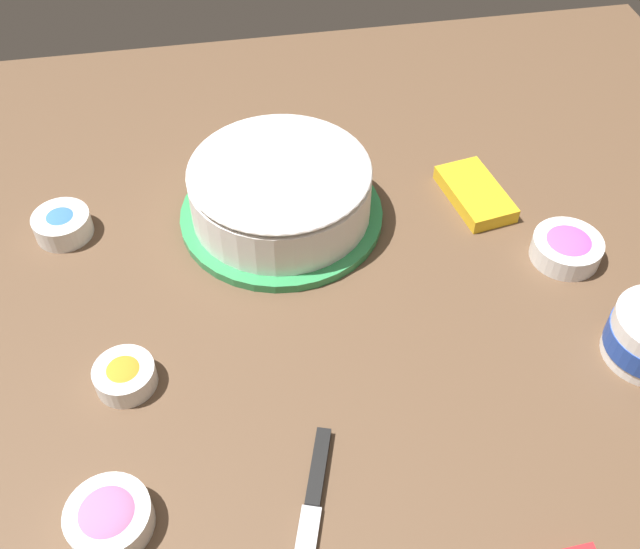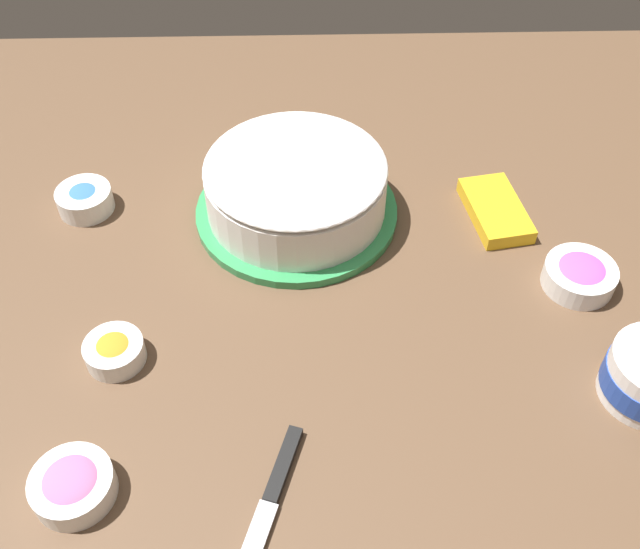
# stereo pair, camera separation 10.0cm
# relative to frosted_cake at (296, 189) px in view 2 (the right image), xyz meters

# --- Properties ---
(ground_plane) EXTENTS (1.54, 1.54, 0.00)m
(ground_plane) POSITION_rel_frosted_cake_xyz_m (-0.24, -0.05, -0.05)
(ground_plane) COLOR brown
(frosted_cake) EXTENTS (0.31, 0.31, 0.11)m
(frosted_cake) POSITION_rel_frosted_cake_xyz_m (0.00, 0.00, 0.00)
(frosted_cake) COLOR #339351
(frosted_cake) RESTS_ON ground_plane
(spreading_knife) EXTENTS (0.23, 0.09, 0.01)m
(spreading_knife) POSITION_rel_frosted_cake_xyz_m (-0.47, 0.03, -0.05)
(spreading_knife) COLOR silver
(spreading_knife) RESTS_ON ground_plane
(sprinkle_bowl_orange) EXTENTS (0.08, 0.08, 0.03)m
(sprinkle_bowl_orange) POSITION_rel_frosted_cake_xyz_m (-0.27, 0.23, -0.03)
(sprinkle_bowl_orange) COLOR white
(sprinkle_bowl_orange) RESTS_ON ground_plane
(sprinkle_bowl_blue) EXTENTS (0.08, 0.08, 0.04)m
(sprinkle_bowl_blue) POSITION_rel_frosted_cake_xyz_m (0.02, 0.32, -0.03)
(sprinkle_bowl_blue) COLOR white
(sprinkle_bowl_blue) RESTS_ON ground_plane
(sprinkle_bowl_rainbow) EXTENTS (0.10, 0.10, 0.04)m
(sprinkle_bowl_rainbow) POSITION_rel_frosted_cake_xyz_m (-0.15, -0.39, -0.03)
(sprinkle_bowl_rainbow) COLOR white
(sprinkle_bowl_rainbow) RESTS_ON ground_plane
(sprinkle_bowl_pink) EXTENTS (0.09, 0.09, 0.04)m
(sprinkle_bowl_pink) POSITION_rel_frosted_cake_xyz_m (-0.45, 0.25, -0.03)
(sprinkle_bowl_pink) COLOR white
(sprinkle_bowl_pink) RESTS_ON ground_plane
(candy_box_upper) EXTENTS (0.15, 0.10, 0.02)m
(candy_box_upper) POSITION_rel_frosted_cake_xyz_m (-0.01, -0.30, -0.04)
(candy_box_upper) COLOR yellow
(candy_box_upper) RESTS_ON ground_plane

